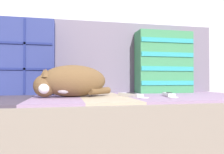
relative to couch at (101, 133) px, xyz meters
name	(u,v)px	position (x,y,z in m)	size (l,w,h in m)	color
couch	(101,133)	(0.00, 0.00, 0.00)	(1.74, 0.81, 0.40)	brown
sofa_backrest	(94,58)	(0.00, 0.33, 0.44)	(1.71, 0.14, 0.47)	slate
throw_pillow_quilted	(12,57)	(-0.49, 0.19, 0.42)	(0.47, 0.14, 0.44)	navy
throw_pillow_striped	(163,62)	(0.45, 0.19, 0.41)	(0.37, 0.14, 0.40)	#3D8956
sleeping_cat	(71,82)	(-0.16, -0.05, 0.28)	(0.39, 0.26, 0.16)	brown
game_remote_near	(169,95)	(0.33, -0.13, 0.21)	(0.09, 0.20, 0.02)	white
game_remote_far	(131,95)	(0.13, -0.12, 0.21)	(0.11, 0.21, 0.02)	white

